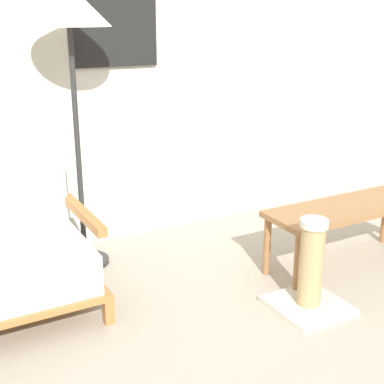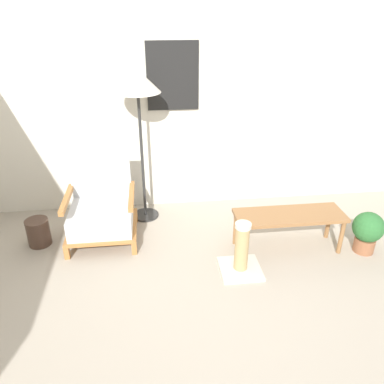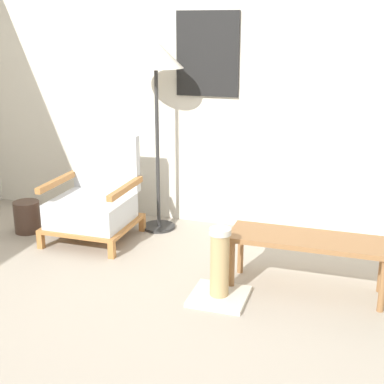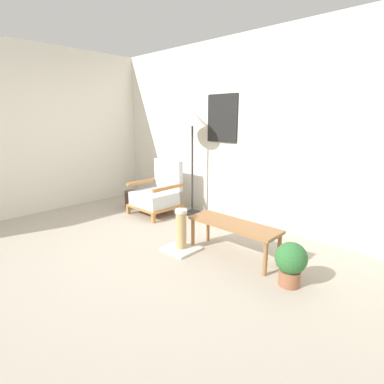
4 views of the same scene
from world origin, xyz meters
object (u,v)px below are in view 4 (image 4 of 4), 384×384
armchair (157,194)px  potted_plant (291,262)px  coffee_table (234,227)px  vase (131,199)px  scratching_post (181,235)px  floor_lamp (192,123)px

armchair → potted_plant: armchair is taller
armchair → coffee_table: (1.87, -0.44, 0.02)m
vase → potted_plant: potted_plant is taller
armchair → scratching_post: (1.32, -0.74, -0.15)m
floor_lamp → potted_plant: 2.69m
armchair → coffee_table: size_ratio=0.81×
vase → scratching_post: size_ratio=0.55×
scratching_post → vase: bearing=161.1°
coffee_table → potted_plant: 0.78m
vase → potted_plant: bearing=-8.9°
armchair → potted_plant: 2.70m
armchair → floor_lamp: size_ratio=0.52×
coffee_table → potted_plant: potted_plant is taller
potted_plant → scratching_post: size_ratio=0.84×
armchair → floor_lamp: 1.29m
coffee_table → scratching_post: 0.65m
armchair → scratching_post: size_ratio=1.71×
vase → potted_plant: (3.28, -0.52, 0.10)m
coffee_table → vase: bearing=171.5°
vase → coffee_table: bearing=-8.5°
coffee_table → potted_plant: size_ratio=2.50×
floor_lamp → potted_plant: bearing=-23.7°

